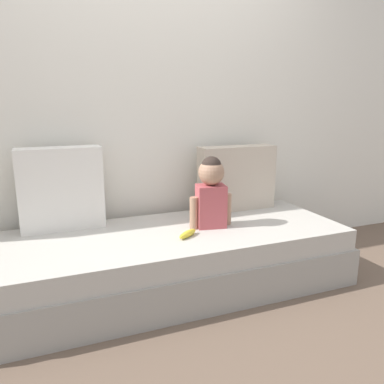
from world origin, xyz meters
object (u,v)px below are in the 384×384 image
(couch, at_px, (172,260))
(toddler, at_px, (211,190))
(throw_pillow_left, at_px, (61,189))
(banana, at_px, (188,234))
(throw_pillow_right, at_px, (237,178))

(couch, bearing_deg, toddler, 1.71)
(couch, xyz_separation_m, throw_pillow_left, (-0.64, 0.33, 0.46))
(toddler, height_order, banana, toddler)
(throw_pillow_right, bearing_deg, throw_pillow_left, 180.00)
(throw_pillow_left, bearing_deg, banana, -33.32)
(throw_pillow_left, height_order, banana, throw_pillow_left)
(throw_pillow_right, bearing_deg, banana, -141.74)
(couch, distance_m, throw_pillow_right, 0.84)
(throw_pillow_left, bearing_deg, toddler, -19.47)
(throw_pillow_left, xyz_separation_m, toddler, (0.91, -0.32, -0.02))
(throw_pillow_left, xyz_separation_m, banana, (0.70, -0.46, -0.25))
(throw_pillow_left, height_order, toddler, throw_pillow_left)
(throw_pillow_left, bearing_deg, couch, -27.43)
(couch, distance_m, banana, 0.26)
(throw_pillow_left, height_order, throw_pillow_right, throw_pillow_left)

